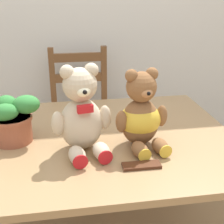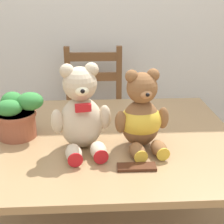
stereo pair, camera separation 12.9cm
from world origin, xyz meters
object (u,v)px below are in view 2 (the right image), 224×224
(potted_plant, at_px, (17,115))
(teddy_bear_left, at_px, (81,114))
(chocolate_bar, at_px, (137,167))
(wooden_chair_behind, at_px, (94,118))
(teddy_bear_right, at_px, (141,117))

(potted_plant, bearing_deg, teddy_bear_left, -23.09)
(teddy_bear_left, bearing_deg, chocolate_bar, 129.41)
(wooden_chair_behind, xyz_separation_m, teddy_bear_left, (-0.05, -0.90, 0.40))
(wooden_chair_behind, distance_m, potted_plant, 0.91)
(teddy_bear_left, distance_m, chocolate_bar, 0.31)
(teddy_bear_left, relative_size, teddy_bear_right, 1.08)
(wooden_chair_behind, bearing_deg, teddy_bear_left, 87.08)
(teddy_bear_left, height_order, potted_plant, teddy_bear_left)
(teddy_bear_right, distance_m, chocolate_bar, 0.23)
(chocolate_bar, bearing_deg, teddy_bear_right, 77.60)
(wooden_chair_behind, bearing_deg, teddy_bear_right, 102.76)
(wooden_chair_behind, height_order, chocolate_bar, wooden_chair_behind)
(wooden_chair_behind, bearing_deg, potted_plant, 66.34)
(teddy_bear_right, xyz_separation_m, potted_plant, (-0.54, 0.12, -0.03))
(teddy_bear_left, bearing_deg, potted_plant, -33.29)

